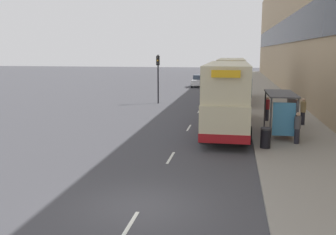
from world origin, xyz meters
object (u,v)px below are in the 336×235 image
Objects in this scene: pedestrian_at_shelter at (267,108)px; double_decker_bus_near at (227,95)px; pedestrian_2 at (303,111)px; car_1 at (230,75)px; double_decker_bus_ahead at (231,79)px; bus_shelter at (284,106)px; car_0 at (199,81)px; car_2 at (229,80)px; litter_bin at (266,138)px; pedestrian_1 at (297,128)px; traffic_light_far_kerb at (158,71)px.

double_decker_bus_near is at bearing -131.21° from pedestrian_at_shelter.
car_1 is at bearing 97.08° from pedestrian_2.
double_decker_bus_ahead is 2.67× the size of car_1.
double_decker_bus_near is 1.03× the size of double_decker_bus_ahead.
car_0 is (-7.90, 31.43, -1.03)m from bus_shelter.
car_2 is 36.75m from litter_bin.
pedestrian_at_shelter is 0.96× the size of pedestrian_2.
car_1 is at bearing 92.84° from litter_bin.
pedestrian_at_shelter is (-0.52, 4.82, -0.85)m from bus_shelter.
car_1 is 49.77m from pedestrian_1.
pedestrian_2 is at bearing 109.12° from car_0.
bus_shelter is 2.34× the size of pedestrian_2.
bus_shelter is 47.84m from car_1.
pedestrian_2 is (5.41, -29.88, 0.19)m from car_2.
car_0 is 16.77m from car_1.
bus_shelter is 0.89× the size of traffic_light_far_kerb.
pedestrian_1 reaches higher than car_2.
pedestrian_1 reaches higher than car_1.
pedestrian_at_shelter is (3.16, -28.73, 0.16)m from car_2.
double_decker_bus_near is 6.38× the size of pedestrian_2.
bus_shelter reaches higher than pedestrian_2.
car_0 is (-4.68, 15.79, -1.44)m from double_decker_bus_ahead.
car_2 is at bearing 96.72° from pedestrian_1.
bus_shelter is 32.43m from car_0.
car_0 is at bearing 104.10° from bus_shelter.
pedestrian_1 is at bearing -54.86° from traffic_light_far_kerb.
car_2 reaches higher than car_0.
car_2 is 35.71m from pedestrian_1.
bus_shelter is at bearing -85.52° from car_1.
bus_shelter is 3.71m from double_decker_bus_near.
traffic_light_far_kerb is (-9.65, 8.43, 2.15)m from pedestrian_at_shelter.
double_decker_bus_ahead is (-3.22, 15.64, 0.41)m from bus_shelter.
car_0 is 34.39m from pedestrian_1.
traffic_light_far_kerb reaches higher than double_decker_bus_near.
car_1 is 2.44× the size of pedestrian_1.
litter_bin is at bearing -144.98° from pedestrian_1.
traffic_light_far_kerb is at bearing 118.66° from litter_bin.
double_decker_bus_ahead is 18.94m from litter_bin.
pedestrian_2 is (4.95, -11.97, -1.23)m from double_decker_bus_ahead.
pedestrian_at_shelter is at bearing 152.99° from pedestrian_2.
pedestrian_1 is at bearing -78.04° from double_decker_bus_ahead.
pedestrian_2 is at bearing 77.61° from pedestrian_1.
pedestrian_1 is (3.80, -3.56, -1.27)m from double_decker_bus_near.
bus_shelter is 2.46× the size of pedestrian_1.
double_decker_bus_near is 13.52m from traffic_light_far_kerb.
traffic_light_far_kerb is at bearing -161.02° from double_decker_bus_ahead.
bus_shelter is 4.00× the size of litter_bin.
traffic_light_far_kerb is at bearing -100.58° from car_1.
car_1 is 42.98m from pedestrian_at_shelter.
pedestrian_1 is at bearing -43.15° from double_decker_bus_near.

